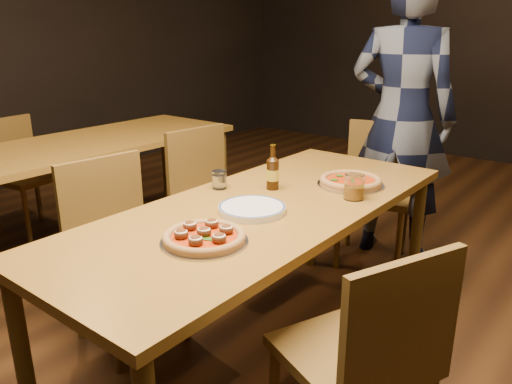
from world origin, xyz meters
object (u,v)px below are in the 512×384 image
Objects in this scene: chair_main_nw at (127,253)px; chair_nbr_left at (28,176)px; table_main at (263,220)px; chair_main_sw at (219,203)px; chair_end at (375,193)px; plate_stack at (252,209)px; pizza_margherita at (351,181)px; diner at (401,118)px; beer_bottle at (273,174)px; chair_main_e at (352,352)px; pizza_meatball at (204,236)px; table_left at (92,150)px; water_glass at (219,180)px; amber_glass at (354,187)px.

chair_nbr_left is (-1.66, 0.40, -0.02)m from chair_main_nw.
chair_main_sw is (-0.71, 0.49, -0.21)m from table_main.
chair_end is 3.41× the size of plate_stack.
table_main is 6.32× the size of pizza_margherita.
diner reaches higher than chair_end.
beer_bottle is (-0.10, 0.20, 0.15)m from table_main.
diner reaches higher than chair_main_sw.
table_main is 0.71m from chair_main_e.
table_main is 0.89m from chair_main_sw.
beer_bottle is (-0.12, 0.30, 0.06)m from plate_stack.
diner is (0.56, 1.75, 0.46)m from chair_main_nw.
chair_main_sw is 3.00× the size of pizza_meatball.
table_left is at bearing -77.94° from chair_nbr_left.
table_main is at bearing -10.01° from table_left.
chair_main_nw is at bearing -153.16° from table_main.
chair_end reaches higher than table_left.
beer_bottle is at bearing -110.13° from chair_end.
pizza_margherita is at bearing 71.68° from table_main.
diner is at bearing -66.70° from chair_nbr_left.
chair_nbr_left is 0.48× the size of diner.
chair_nbr_left is 2.64m from diner.
pizza_margherita is 0.38m from beer_bottle.
chair_main_sw is at bearing 43.78° from diner.
water_glass is at bearing 154.65° from plate_stack.
plate_stack is at bearing -121.22° from amber_glass.
chair_main_sw reaches higher than table_left.
chair_end reaches higher than chair_main_nw.
amber_glass is at bearing 75.85° from pizza_meatball.
table_left is at bearing 157.43° from pizza_meatball.
beer_bottle is (0.48, 0.49, 0.36)m from chair_main_nw.
chair_nbr_left reaches higher than table_main.
chair_main_e is at bearing -14.72° from table_left.
water_glass is (-0.30, 0.05, 0.11)m from table_main.
chair_main_nw is 2.93× the size of pizza_margherita.
chair_nbr_left is (-2.24, 0.10, -0.23)m from table_main.
chair_nbr_left reaches higher than plate_stack.
chair_nbr_left is 2.53m from amber_glass.
water_glass is 1.44m from diner.
chair_main_sw is at bearing 10.80° from table_left.
pizza_margherita is at bearing 84.87° from pizza_meatball.
plate_stack is at bearing -79.97° from table_main.
beer_bottle is (0.61, -0.29, 0.36)m from chair_main_sw.
chair_main_e is at bearing -61.01° from amber_glass.
chair_nbr_left is at bearing 20.88° from diner.
chair_end is 1.10m from beer_bottle.
pizza_margherita is at bearing 122.09° from amber_glass.
table_main is at bearing -63.48° from beer_bottle.
pizza_meatball is at bearing 82.32° from diner.
chair_main_sw is at bearing 179.35° from pizza_margherita.
table_left is (-1.70, 0.30, 0.00)m from table_main.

